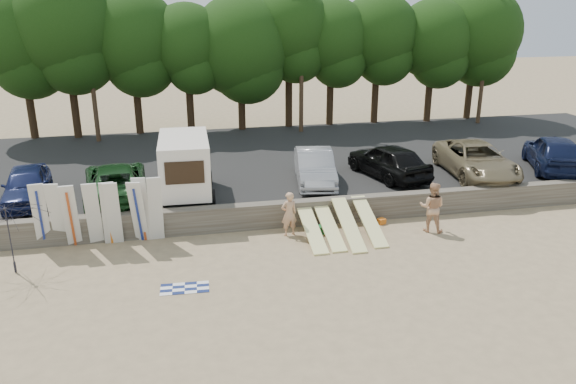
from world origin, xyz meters
name	(u,v)px	position (x,y,z in m)	size (l,w,h in m)	color
ground	(349,254)	(0.00, 0.00, 0.00)	(120.00, 120.00, 0.00)	tan
seawall	(326,210)	(0.00, 3.00, 0.50)	(44.00, 0.50, 1.00)	#6B6356
parking_lot	(288,163)	(0.00, 10.50, 0.35)	(44.00, 14.50, 0.70)	#282828
treeline	(248,36)	(-0.95, 17.47, 6.38)	(33.71, 6.44, 9.46)	#382616
utility_poles	(302,53)	(2.00, 16.00, 5.43)	(25.80, 0.26, 9.00)	#473321
box_trailer	(185,164)	(-5.41, 5.35, 2.10)	(2.35, 4.00, 2.49)	white
car_0	(27,185)	(-11.68, 5.92, 1.43)	(1.71, 4.26, 1.45)	#151D49
car_1	(116,181)	(-8.22, 5.71, 1.44)	(2.45, 5.31, 1.47)	#143918
car_2	(315,167)	(0.25, 5.91, 1.44)	(1.57, 4.51, 1.49)	#9A9A9F
car_3	(389,160)	(3.78, 6.07, 1.49)	(1.88, 4.66, 1.59)	black
car_4	(476,160)	(7.82, 5.44, 1.47)	(2.54, 5.51, 1.53)	#7C6E4F
car_5	(554,153)	(11.89, 5.49, 1.57)	(2.05, 5.09, 1.73)	#0E1533
surfboard_upright_0	(40,216)	(-10.56, 2.61, 1.28)	(0.50, 0.06, 2.60)	silver
surfboard_upright_1	(57,215)	(-10.01, 2.61, 1.27)	(0.50, 0.06, 2.60)	silver
surfboard_upright_2	(71,216)	(-9.53, 2.44, 1.25)	(0.50, 0.06, 2.60)	silver
surfboard_upright_3	(93,214)	(-8.77, 2.45, 1.26)	(0.50, 0.06, 2.60)	silver
surfboard_upright_4	(109,213)	(-8.23, 2.40, 1.27)	(0.50, 0.06, 2.60)	silver
surfboard_upright_5	(113,214)	(-8.08, 2.35, 1.26)	(0.50, 0.06, 2.60)	silver
surfboard_upright_6	(138,212)	(-7.22, 2.39, 1.25)	(0.50, 0.06, 2.60)	silver
surfboard_upright_7	(142,210)	(-7.09, 2.51, 1.28)	(0.50, 0.06, 2.60)	silver
surfboard_upright_8	(156,209)	(-6.61, 2.48, 1.28)	(0.50, 0.06, 2.60)	silver
surfboard_low_0	(312,228)	(-0.99, 1.51, 0.42)	(0.56, 3.00, 0.07)	#FBF49E
surfboard_low_1	(329,226)	(-0.30, 1.57, 0.44)	(0.56, 3.00, 0.07)	#FBF49E
surfboard_low_2	(349,224)	(0.38, 1.31, 0.56)	(0.56, 3.00, 0.07)	#FBF49E
surfboard_low_3	(369,221)	(1.28, 1.58, 0.51)	(0.56, 3.00, 0.07)	#FBF49E
beachgoer_a	(289,214)	(-1.74, 2.05, 0.86)	(0.63, 0.41, 1.72)	tan
beachgoer_b	(432,207)	(3.69, 1.30, 0.98)	(0.95, 0.74, 1.96)	tan
cooler	(322,229)	(-0.45, 1.95, 0.16)	(0.38, 0.30, 0.32)	#227D3C
gear_bag	(381,221)	(2.10, 2.37, 0.11)	(0.30, 0.25, 0.22)	orange
beach_towel	(185,288)	(-5.77, -1.34, 0.01)	(1.50, 1.50, 0.00)	white
beach_umbrella	(10,240)	(-11.16, 0.80, 1.20)	(2.62, 2.68, 2.41)	black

